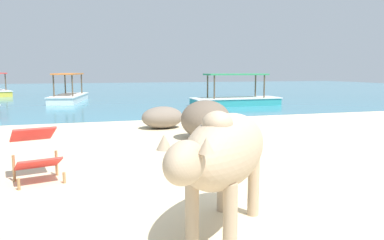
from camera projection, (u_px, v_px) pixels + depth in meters
sand_beach at (299, 202)px, 4.06m from camera, size 18.00×14.00×0.04m
water_surface at (115, 92)px, 24.95m from camera, size 60.00×36.00×0.03m
cow at (225, 151)px, 3.18m from camera, size 1.50×1.75×1.09m
deck_chair_far at (36, 150)px, 4.80m from camera, size 0.72×0.88×0.68m
shore_rock_large at (162, 117)px, 9.09m from camera, size 1.18×0.99×0.53m
shore_rock_medium at (206, 119)px, 7.69m from camera, size 1.43×1.43×0.79m
boat_white at (69, 96)px, 16.98m from camera, size 1.80×3.82×1.29m
boat_teal at (236, 99)px, 15.24m from camera, size 3.69×1.21×1.29m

